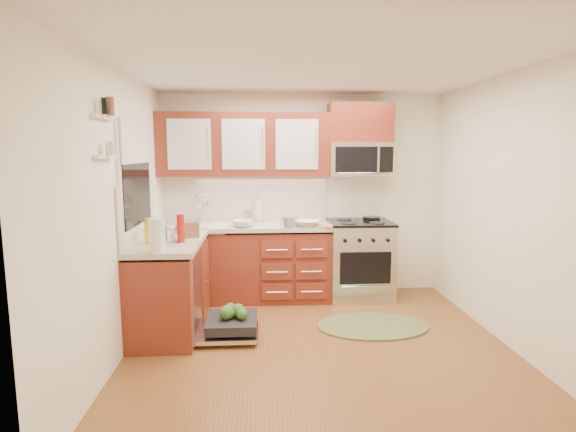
{
  "coord_description": "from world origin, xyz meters",
  "views": [
    {
      "loc": [
        -0.53,
        -3.91,
        1.79
      ],
      "look_at": [
        -0.24,
        0.85,
        1.11
      ],
      "focal_mm": 28.0,
      "sensor_mm": 36.0,
      "label": 1
    }
  ],
  "objects": [
    {
      "name": "sink",
      "position": [
        -1.25,
        1.42,
        0.8
      ],
      "size": [
        0.62,
        0.5,
        0.26
      ],
      "primitive_type": null,
      "color": "white",
      "rests_on": "ground"
    },
    {
      "name": "base_cabinet_back",
      "position": [
        -0.73,
        1.45,
        0.42
      ],
      "size": [
        2.05,
        0.6,
        0.85
      ],
      "primitive_type": "cube",
      "color": "#5A1F14",
      "rests_on": "ground"
    },
    {
      "name": "cup",
      "position": [
        -0.03,
        1.65,
        0.97
      ],
      "size": [
        0.15,
        0.15,
        0.09
      ],
      "primitive_type": "imported",
      "rotation": [
        0.0,
        0.0,
        0.39
      ],
      "color": "#999999",
      "rests_on": "countertop_back"
    },
    {
      "name": "upper_cabinets",
      "position": [
        -0.73,
        1.57,
        1.88
      ],
      "size": [
        2.05,
        0.35,
        0.75
      ],
      "primitive_type": null,
      "color": "#5A1F14",
      "rests_on": "ground"
    },
    {
      "name": "wall_back",
      "position": [
        0.0,
        1.75,
        1.25
      ],
      "size": [
        3.5,
        0.04,
        2.5
      ],
      "primitive_type": "cube",
      "color": "white",
      "rests_on": "ground"
    },
    {
      "name": "wall_right",
      "position": [
        1.75,
        0.0,
        1.25
      ],
      "size": [
        0.04,
        3.5,
        2.5
      ],
      "primitive_type": "cube",
      "color": "white",
      "rests_on": "ground"
    },
    {
      "name": "mustard_bottle",
      "position": [
        -1.59,
        0.36,
        1.05
      ],
      "size": [
        0.09,
        0.09,
        0.24
      ],
      "primitive_type": "cylinder",
      "rotation": [
        0.0,
        0.0,
        -0.13
      ],
      "color": "yellow",
      "rests_on": "countertop_left"
    },
    {
      "name": "cutting_board",
      "position": [
        0.16,
        1.22,
        0.94
      ],
      "size": [
        0.33,
        0.25,
        0.02
      ],
      "primitive_type": "cube",
      "rotation": [
        0.0,
        0.0,
        -0.25
      ],
      "color": "tan",
      "rests_on": "countertop_back"
    },
    {
      "name": "paper_towel_roll",
      "position": [
        -1.43,
        -0.02,
        1.07
      ],
      "size": [
        0.15,
        0.15,
        0.29
      ],
      "primitive_type": "cylinder",
      "rotation": [
        0.0,
        0.0,
        -0.15
      ],
      "color": "white",
      "rests_on": "countertop_left"
    },
    {
      "name": "soap_bottle_a",
      "position": [
        -0.56,
        1.68,
        1.09
      ],
      "size": [
        0.16,
        0.16,
        0.33
      ],
      "primitive_type": "imported",
      "rotation": [
        0.0,
        0.0,
        -0.25
      ],
      "color": "#999999",
      "rests_on": "countertop_back"
    },
    {
      "name": "range",
      "position": [
        0.68,
        1.43,
        0.47
      ],
      "size": [
        0.76,
        0.64,
        0.95
      ],
      "primitive_type": null,
      "color": "silver",
      "rests_on": "ground"
    },
    {
      "name": "floor",
      "position": [
        0.0,
        0.0,
        0.0
      ],
      "size": [
        3.5,
        3.5,
        0.0
      ],
      "primitive_type": "plane",
      "color": "brown",
      "rests_on": "ground"
    },
    {
      "name": "window",
      "position": [
        -1.74,
        0.5,
        1.55
      ],
      "size": [
        0.03,
        1.05,
        1.05
      ],
      "primitive_type": null,
      "color": "white",
      "rests_on": "ground"
    },
    {
      "name": "canister",
      "position": [
        -0.68,
        1.5,
        1.01
      ],
      "size": [
        0.12,
        0.12,
        0.17
      ],
      "primitive_type": "cylinder",
      "rotation": [
        0.0,
        0.0,
        -0.14
      ],
      "color": "silver",
      "rests_on": "countertop_back"
    },
    {
      "name": "base_cabinet_left",
      "position": [
        -1.45,
        0.52,
        0.42
      ],
      "size": [
        0.6,
        1.25,
        0.85
      ],
      "primitive_type": "cube",
      "color": "#5A1F14",
      "rests_on": "ground"
    },
    {
      "name": "shelf_lower",
      "position": [
        -1.72,
        -0.35,
        1.75
      ],
      "size": [
        0.04,
        0.4,
        0.03
      ],
      "primitive_type": "cube",
      "color": "white",
      "rests_on": "ground"
    },
    {
      "name": "wooden_box",
      "position": [
        -1.25,
        0.65,
        1.0
      ],
      "size": [
        0.19,
        0.16,
        0.16
      ],
      "primitive_type": "cube",
      "rotation": [
        0.0,
        0.0,
        0.39
      ],
      "color": "brown",
      "rests_on": "countertop_left"
    },
    {
      "name": "shelf_upper",
      "position": [
        -1.72,
        -0.35,
        2.05
      ],
      "size": [
        0.04,
        0.4,
        0.03
      ],
      "primitive_type": "cube",
      "color": "white",
      "rests_on": "ground"
    },
    {
      "name": "countertop_left",
      "position": [
        -1.44,
        0.53,
        0.9
      ],
      "size": [
        0.64,
        1.27,
        0.05
      ],
      "primitive_type": "cube",
      "color": "beige",
      "rests_on": "base_cabinet_left"
    },
    {
      "name": "wall_front",
      "position": [
        0.0,
        -1.75,
        1.25
      ],
      "size": [
        3.5,
        0.04,
        2.5
      ],
      "primitive_type": "cube",
      "color": "white",
      "rests_on": "ground"
    },
    {
      "name": "red_bottle",
      "position": [
        -1.3,
        0.39,
        1.06
      ],
      "size": [
        0.09,
        0.09,
        0.27
      ],
      "primitive_type": "cylinder",
      "rotation": [
        0.0,
        0.0,
        0.36
      ],
      "color": "#B3150E",
      "rests_on": "countertop_left"
    },
    {
      "name": "ceiling",
      "position": [
        0.0,
        0.0,
        2.5
      ],
      "size": [
        3.5,
        3.5,
        0.0
      ],
      "primitive_type": "plane",
      "rotation": [
        3.14,
        0.0,
        0.0
      ],
      "color": "white",
      "rests_on": "ground"
    },
    {
      "name": "microwave",
      "position": [
        0.68,
        1.55,
        1.7
      ],
      "size": [
        0.76,
        0.38,
        0.4
      ],
      "primitive_type": null,
      "color": "silver",
      "rests_on": "ground"
    },
    {
      "name": "window_blind",
      "position": [
        -1.71,
        0.5,
        1.88
      ],
      "size": [
        0.02,
        0.96,
        0.4
      ],
      "primitive_type": "cube",
      "color": "white",
      "rests_on": "ground"
    },
    {
      "name": "backsplash_back",
      "position": [
        -0.73,
        1.74,
        1.21
      ],
      "size": [
        2.05,
        0.02,
        0.57
      ],
      "primitive_type": "cube",
      "color": "silver",
      "rests_on": "ground"
    },
    {
      "name": "skillet",
      "position": [
        0.85,
        1.54,
        0.97
      ],
      "size": [
        0.27,
        0.27,
        0.04
      ],
      "primitive_type": "cylinder",
      "rotation": [
        0.0,
        0.0,
        -0.34
      ],
      "color": "black",
      "rests_on": "range"
    },
    {
      "name": "soap_bottle_c",
      "position": [
        -1.35,
        0.43,
        1.0
      ],
      "size": [
        0.16,
        0.16,
        0.16
      ],
      "primitive_type": "imported",
      "rotation": [
        0.0,
        0.0,
        -0.34
      ],
      "color": "#999999",
      "rests_on": "countertop_left"
    },
    {
      "name": "bowl_a",
      "position": [
        0.01,
        1.25,
        0.96
      ],
      "size": [
        0.37,
        0.37,
        0.07
      ],
      "primitive_type": "imported",
      "rotation": [
        0.0,
        0.0,
        -0.35
      ],
      "color": "#999999",
      "rests_on": "countertop_back"
    },
    {
      "name": "blue_carton",
      "position": [
        -1.5,
        0.52,
        1.0
      ],
      "size": [
        0.09,
        0.06,
        0.14
      ],
      "primitive_type": "cube",
      "rotation": [
        0.0,
        0.0,
        0.08
      ],
      "color": "#2883BD",
      "rests_on": "countertop_left"
    },
    {
      "name": "rug",
      "position": [
        0.61,
        0.45,
        0.01
      ],
      "size": [
        1.28,
        0.97,
        0.02
      ],
      "primitive_type": null,
      "rotation": [
        0.0,
        0.0,
        0.21
      ],
      "color": "olive",
      "rests_on": "ground"
    },
    {
      "name": "countertop_back",
      "position": [
        -0.72,
        1.44,
        0.9
      ],
      "size": [
        2.07,
        0.64,
        0.05
      ],
      "primitive_type": "cube",
      "color": "beige",
      "rests_on": "base_cabinet_back"
    },
    {
      "name": "wall_left",
      "position": [
        -1.75,
        0.0,
        1.25
      ],
      "size": [
        0.04,
        3.5,
        2.5
      ],
      "primitive_type": "cube",
      "color": "white",
      "rests_on": "ground"
    },
    {
      "name": "dishwasher",
      "position": [
        -0.86,
        0.3,
        0.1
      ],
      "size": [
        0.7,
        0.6,
        0.2
      ],
      "primitive_type": null,
      "color": "silver",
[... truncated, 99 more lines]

